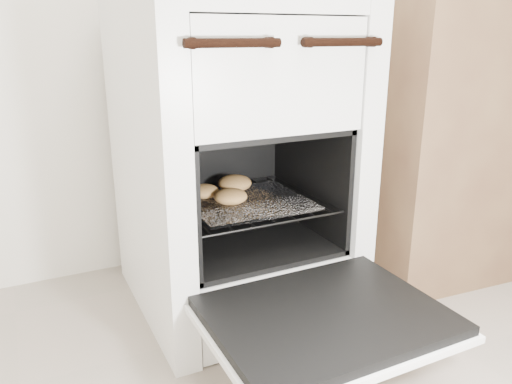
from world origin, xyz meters
TOP-DOWN VIEW (x-y plane):
  - stove at (-0.07, 1.19)m, footprint 0.55×0.62m
  - oven_door at (-0.07, 0.73)m, footprint 0.50×0.39m
  - oven_rack at (-0.07, 1.13)m, footprint 0.40×0.39m
  - foil_sheet at (-0.07, 1.11)m, footprint 0.31×0.28m
  - baked_rolls at (-0.10, 1.17)m, footprint 0.22×0.23m
  - counter at (0.81, 1.18)m, footprint 0.93×0.66m

SIDE VIEW (x-z plane):
  - oven_door at x=-0.07m, z-range 0.17..0.20m
  - oven_rack at x=-0.07m, z-range 0.32..0.32m
  - foil_sheet at x=-0.07m, z-range 0.32..0.33m
  - baked_rolls at x=-0.10m, z-range 0.33..0.37m
  - stove at x=-0.07m, z-range -0.01..0.84m
  - counter at x=0.81m, z-range 0.00..0.89m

